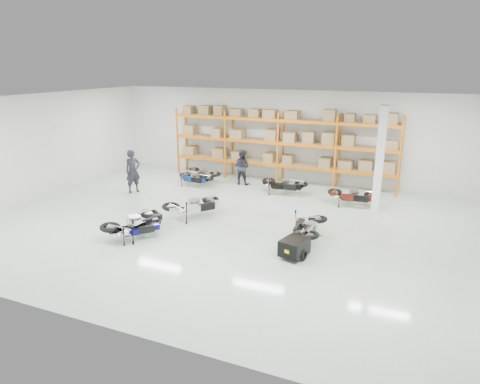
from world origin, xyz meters
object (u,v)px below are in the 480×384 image
at_px(moto_black_far_left, 135,219).
at_px(moto_back_a, 194,176).
at_px(moto_back_b, 201,171).
at_px(person_left, 133,171).
at_px(trailer, 294,247).
at_px(moto_back_d, 353,193).
at_px(moto_blue_centre, 134,225).
at_px(moto_touring_right, 308,223).
at_px(person_back, 242,167).
at_px(moto_back_c, 283,182).
at_px(moto_silver_left, 194,202).

bearing_deg(moto_black_far_left, moto_back_a, -65.34).
xyz_separation_m(moto_back_b, person_left, (-1.99, -2.86, 0.45)).
distance_m(trailer, moto_back_d, 5.91).
relative_size(moto_blue_centre, moto_touring_right, 0.90).
relative_size(moto_blue_centre, moto_back_d, 0.92).
bearing_deg(person_left, trailer, -86.60).
height_order(moto_blue_centre, person_left, person_left).
relative_size(moto_back_a, moto_back_d, 0.90).
distance_m(moto_black_far_left, person_back, 7.57).
distance_m(moto_touring_right, moto_back_c, 5.30).
relative_size(moto_back_c, moto_back_d, 1.03).
bearing_deg(person_back, moto_back_a, 31.43).
xyz_separation_m(moto_black_far_left, moto_back_c, (3.19, 6.77, -0.05)).
bearing_deg(moto_back_d, moto_blue_centre, 130.89).
bearing_deg(moto_back_a, moto_blue_centre, -161.77).
bearing_deg(moto_blue_centre, moto_back_a, -37.52).
distance_m(moto_blue_centre, person_left, 5.71).
bearing_deg(moto_touring_right, moto_back_b, 140.06).
bearing_deg(moto_back_b, moto_silver_left, -139.16).
height_order(moto_blue_centre, moto_back_a, moto_blue_centre).
relative_size(moto_back_b, moto_back_d, 0.97).
bearing_deg(moto_blue_centre, moto_black_far_left, -17.50).
relative_size(moto_silver_left, moto_touring_right, 1.09).
bearing_deg(moto_silver_left, moto_black_far_left, 104.37).
distance_m(moto_black_far_left, moto_back_b, 7.29).
bearing_deg(moto_touring_right, moto_black_far_left, -162.63).
relative_size(moto_blue_centre, moto_back_a, 1.02).
relative_size(moto_black_far_left, person_left, 1.02).
xyz_separation_m(moto_silver_left, moto_back_c, (2.23, 4.37, -0.05)).
bearing_deg(moto_back_b, person_left, 161.06).
height_order(trailer, moto_back_a, moto_back_a).
xyz_separation_m(person_left, person_back, (4.07, 3.19, -0.12)).
height_order(moto_black_far_left, moto_touring_right, moto_black_far_left).
bearing_deg(moto_back_d, moto_back_c, 75.60).
xyz_separation_m(moto_touring_right, moto_back_b, (-6.79, 5.16, -0.03)).
height_order(moto_touring_right, moto_back_b, moto_touring_right).
height_order(moto_back_a, person_back, person_back).
relative_size(moto_silver_left, moto_back_d, 1.12).
distance_m(moto_back_d, person_back, 5.70).
xyz_separation_m(moto_blue_centre, moto_back_a, (-1.34, 6.60, -0.01)).
relative_size(moto_back_a, person_left, 0.82).
height_order(moto_back_b, moto_back_c, moto_back_c).
relative_size(moto_black_far_left, moto_back_b, 1.15).
distance_m(moto_back_b, moto_back_c, 4.47).
bearing_deg(moto_back_d, moto_back_a, 83.92).
distance_m(moto_blue_centre, moto_silver_left, 2.78).
relative_size(moto_silver_left, person_back, 1.16).
height_order(moto_back_a, moto_back_d, moto_back_d).
distance_m(moto_back_a, moto_back_b, 0.83).
relative_size(moto_silver_left, moto_black_far_left, 1.00).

